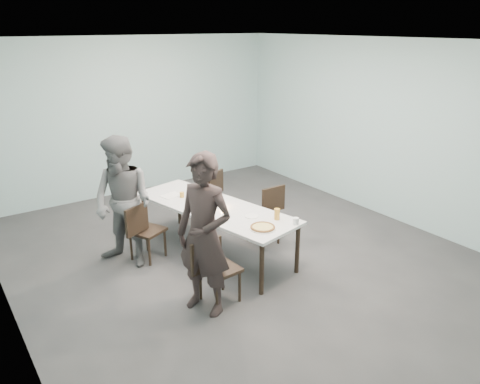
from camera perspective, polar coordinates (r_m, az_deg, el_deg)
ground at (r=6.95m, az=-0.46°, el=-7.55°), size 7.00×7.00×0.00m
room_shell at (r=6.28m, az=-0.51°, el=9.08°), size 6.02×7.02×3.01m
table at (r=6.69m, az=-3.22°, el=-2.18°), size 1.43×2.73×0.75m
chair_near_left at (r=5.60m, az=-3.17°, el=-8.97°), size 0.63×0.45×0.87m
chair_far_left at (r=6.70m, az=-11.74°, el=-4.32°), size 0.65×0.56×0.87m
chair_near_right at (r=7.15m, az=3.38°, el=-2.34°), size 0.61×0.42×0.87m
chair_far_right at (r=7.84m, az=-3.39°, el=-0.31°), size 0.65×0.56×0.87m
diner_near at (r=5.29m, az=-4.38°, el=-5.29°), size 0.71×0.83×1.91m
diner_far at (r=6.52m, az=-14.05°, el=-1.29°), size 1.04×1.11×1.83m
pizza at (r=5.94m, az=2.78°, el=-4.32°), size 0.34×0.34×0.04m
side_plate at (r=6.30m, az=1.43°, el=-2.98°), size 0.18×0.18×0.01m
beer_glass at (r=6.21m, az=4.53°, el=-2.70°), size 0.08×0.08×0.15m
water_tumbler at (r=6.09m, az=6.81°, el=-3.54°), size 0.08×0.08×0.09m
tealight at (r=6.63m, az=-2.29°, el=-1.66°), size 0.06×0.06×0.05m
amber_tumbler at (r=7.04m, az=-7.09°, el=-0.33°), size 0.07×0.07×0.08m
menu at (r=7.14m, az=-8.35°, el=-0.41°), size 0.34×0.28×0.01m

